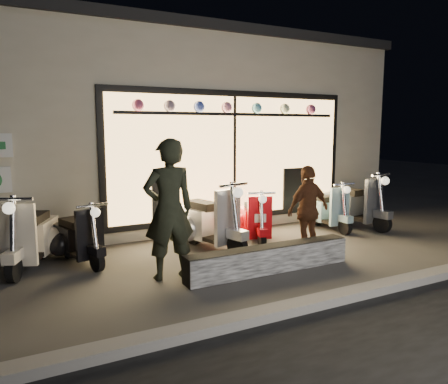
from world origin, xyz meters
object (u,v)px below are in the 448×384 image
at_px(scooter_silver, 204,221).
at_px(man, 169,210).
at_px(graffiti_barrier, 269,259).
at_px(scooter_red, 254,220).
at_px(woman, 308,210).

distance_m(scooter_silver, man, 1.77).
distance_m(graffiti_barrier, scooter_red, 1.93).
height_order(graffiti_barrier, scooter_red, scooter_red).
bearing_deg(graffiti_barrier, scooter_red, 65.34).
height_order(scooter_red, woman, woman).
bearing_deg(scooter_silver, man, -146.52).
bearing_deg(scooter_red, scooter_silver, -157.50).
bearing_deg(man, scooter_red, -146.09).
bearing_deg(scooter_silver, woman, -55.39).
xyz_separation_m(graffiti_barrier, scooter_red, (0.80, 1.75, 0.19)).
bearing_deg(woman, scooter_silver, -47.59).
distance_m(graffiti_barrier, woman, 1.34).
bearing_deg(woman, scooter_red, -82.99).
relative_size(graffiti_barrier, scooter_red, 1.98).
height_order(scooter_silver, man, man).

